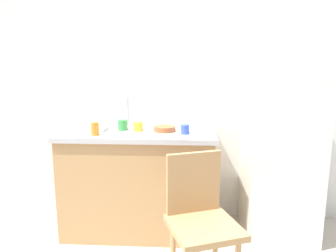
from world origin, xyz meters
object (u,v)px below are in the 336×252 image
chair (201,219)px  cup_yellow (139,127)px  terracotta_bowl (165,129)px  cup_green (123,125)px  cup_orange (95,129)px  cup_blue (185,129)px  refrigerator (280,162)px  dish_tray (89,127)px

chair → cup_yellow: size_ratio=11.07×
terracotta_bowl → cup_green: 0.36m
cup_orange → cup_yellow: size_ratio=1.29×
cup_blue → refrigerator: bearing=8.7°
refrigerator → terracotta_bowl: 1.00m
cup_orange → cup_blue: 0.71m
cup_blue → cup_yellow: cup_blue is taller
cup_orange → chair: bearing=-35.6°
chair → cup_orange: cup_orange is taller
cup_orange → terracotta_bowl: bearing=18.9°
terracotta_bowl → cup_yellow: size_ratio=2.24×
cup_orange → cup_blue: (0.70, 0.09, -0.01)m
dish_tray → cup_orange: 0.21m
dish_tray → terracotta_bowl: bearing=-0.3°
cup_orange → cup_green: bearing=49.6°
cup_blue → cup_yellow: 0.40m
refrigerator → terracotta_bowl: refrigerator is taller
dish_tray → cup_yellow: 0.42m
cup_orange → cup_green: cup_orange is taller
cup_green → chair: bearing=-51.3°
cup_orange → cup_green: size_ratio=1.20×
refrigerator → cup_yellow: size_ratio=15.74×
terracotta_bowl → cup_blue: bearing=-28.9°
terracotta_bowl → cup_green: size_ratio=2.07×
refrigerator → cup_yellow: bearing=-178.4°
terracotta_bowl → cup_green: (-0.35, 0.03, 0.02)m
cup_yellow → terracotta_bowl: bearing=1.2°
refrigerator → dish_tray: refrigerator is taller
cup_orange → cup_blue: bearing=7.2°
cup_green → cup_yellow: 0.14m
dish_tray → terracotta_bowl: dish_tray is taller
chair → cup_green: cup_green is taller
refrigerator → chair: bearing=-131.1°
refrigerator → chair: refrigerator is taller
terracotta_bowl → cup_green: cup_green is taller
refrigerator → cup_blue: (-0.79, -0.12, 0.29)m
terracotta_bowl → cup_orange: bearing=-161.1°
chair → cup_orange: bearing=123.8°
dish_tray → cup_green: cup_green is taller
terracotta_bowl → cup_orange: size_ratio=1.73×
cup_green → cup_yellow: size_ratio=1.08×
terracotta_bowl → cup_yellow: bearing=-178.8°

